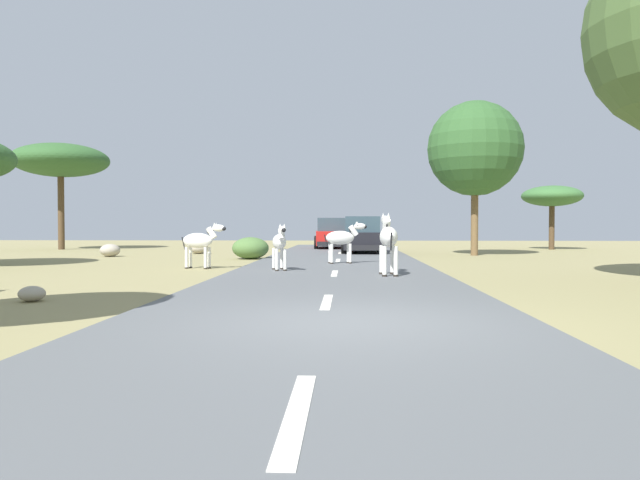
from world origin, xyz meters
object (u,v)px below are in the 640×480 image
object	(u,v)px
zebra_3	(200,241)
rock_3	(32,294)
car_1	(362,236)
zebra_1	(388,238)
bush_2	(250,248)
rock_1	(199,248)
rock_4	(110,250)
zebra_0	(280,243)
tree_5	(475,149)
tree_3	(552,197)
rock_2	(252,250)
car_0	(332,234)
zebra_2	(342,238)
tree_6	(61,161)

from	to	relation	value
zebra_3	rock_3	xyz separation A→B (m)	(-1.01, -8.08, -0.72)
car_1	zebra_1	bearing A→B (deg)	91.42
bush_2	rock_1	distance (m)	5.46
car_1	rock_4	size ratio (longest dim) A/B	5.08
zebra_0	rock_1	world-z (taller)	zebra_0
car_1	rock_4	xyz separation A→B (m)	(-11.03, -3.57, -0.57)
tree_5	rock_4	bearing A→B (deg)	-173.82
tree_3	zebra_0	bearing A→B (deg)	-128.76
car_1	tree_3	distance (m)	12.11
rock_2	tree_3	bearing A→B (deg)	21.23
car_1	tree_3	world-z (taller)	tree_3
tree_5	rock_1	distance (m)	13.67
tree_3	rock_1	distance (m)	19.70
zebra_1	car_1	bearing A→B (deg)	89.06
tree_3	rock_4	size ratio (longest dim) A/B	4.21
zebra_3	tree_5	bearing A→B (deg)	143.36
car_0	zebra_2	bearing A→B (deg)	90.15
rock_1	tree_6	bearing A→B (deg)	152.96
bush_2	rock_4	xyz separation A→B (m)	(-6.41, 1.58, -0.17)
rock_1	rock_2	distance (m)	2.66
rock_1	zebra_1	bearing A→B (deg)	-56.61
zebra_0	rock_2	bearing A→B (deg)	-91.61
tree_5	rock_1	size ratio (longest dim) A/B	7.81
zebra_1	bush_2	world-z (taller)	zebra_1
zebra_2	car_1	world-z (taller)	car_1
zebra_2	bush_2	xyz separation A→B (m)	(-3.73, 3.31, -0.47)
tree_5	rock_3	xyz separation A→B (m)	(-11.35, -16.72, -4.66)
rock_1	rock_3	distance (m)	17.87
tree_5	rock_4	distance (m)	16.76
rock_3	tree_5	bearing A→B (deg)	55.84
zebra_1	tree_6	distance (m)	24.54
car_0	rock_3	world-z (taller)	car_0
bush_2	rock_2	bearing A→B (deg)	98.33
tree_5	tree_6	bearing A→B (deg)	165.44
rock_3	rock_2	bearing A→B (deg)	86.30
tree_3	tree_5	world-z (taller)	tree_5
tree_3	rock_4	distance (m)	23.63
zebra_2	rock_4	size ratio (longest dim) A/B	1.75
zebra_3	tree_5	distance (m)	14.04
tree_5	zebra_1	bearing A→B (deg)	-112.29
tree_3	zebra_3	bearing A→B (deg)	-136.01
tree_5	rock_2	bearing A→B (deg)	176.10
bush_2	rock_1	size ratio (longest dim) A/B	1.66
zebra_2	rock_1	distance (m)	10.40
car_0	rock_2	size ratio (longest dim) A/B	6.75
zebra_1	rock_1	distance (m)	14.92
zebra_1	tree_6	world-z (taller)	tree_6
tree_3	rock_4	bearing A→B (deg)	-158.38
zebra_3	rock_4	size ratio (longest dim) A/B	1.77
zebra_2	rock_2	distance (m)	8.54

